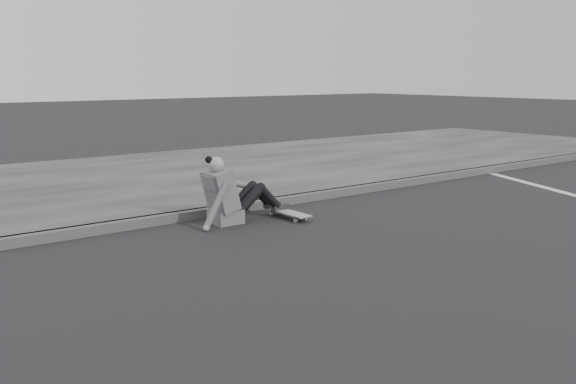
# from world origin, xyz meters

# --- Properties ---
(ground) EXTENTS (80.00, 80.00, 0.00)m
(ground) POSITION_xyz_m (0.00, 0.00, 0.00)
(ground) COLOR black
(ground) RESTS_ON ground
(curb) EXTENTS (24.00, 0.16, 0.12)m
(curb) POSITION_xyz_m (0.00, 2.58, 0.06)
(curb) COLOR #464646
(curb) RESTS_ON ground
(sidewalk) EXTENTS (24.00, 6.00, 0.12)m
(sidewalk) POSITION_xyz_m (0.00, 5.60, 0.06)
(sidewalk) COLOR #373737
(sidewalk) RESTS_ON ground
(skateboard) EXTENTS (0.20, 0.78, 0.09)m
(skateboard) POSITION_xyz_m (-0.17, 1.86, 0.07)
(skateboard) COLOR gray
(skateboard) RESTS_ON ground
(seated_woman) EXTENTS (1.38, 0.46, 0.88)m
(seated_woman) POSITION_xyz_m (-0.90, 2.11, 0.36)
(seated_woman) COLOR #59595C
(seated_woman) RESTS_ON ground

